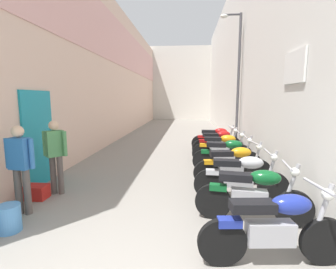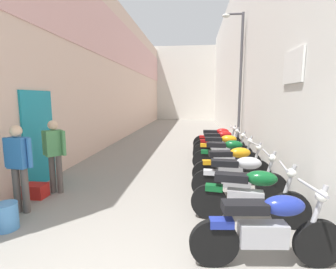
% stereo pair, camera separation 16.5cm
% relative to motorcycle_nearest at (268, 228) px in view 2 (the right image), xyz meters
% --- Properties ---
extents(ground_plane, '(37.86, 37.86, 0.00)m').
position_rel_motorcycle_nearest_xyz_m(ground_plane, '(-1.79, 7.99, -0.50)').
color(ground_plane, gray).
extents(building_left, '(0.45, 21.86, 6.53)m').
position_rel_motorcycle_nearest_xyz_m(building_left, '(-4.71, 9.95, 2.80)').
color(building_left, beige).
rests_on(building_left, ground).
extents(building_right, '(0.45, 21.86, 7.41)m').
position_rel_motorcycle_nearest_xyz_m(building_right, '(1.14, 9.99, 3.21)').
color(building_right, silver).
rests_on(building_right, ground).
extents(building_far_end, '(8.46, 2.00, 6.88)m').
position_rel_motorcycle_nearest_xyz_m(building_far_end, '(-1.79, 21.92, 2.94)').
color(building_far_end, beige).
rests_on(building_far_end, ground).
extents(motorcycle_nearest, '(1.85, 0.58, 1.04)m').
position_rel_motorcycle_nearest_xyz_m(motorcycle_nearest, '(0.00, 0.00, 0.00)').
color(motorcycle_nearest, black).
rests_on(motorcycle_nearest, ground).
extents(motorcycle_second, '(1.84, 0.58, 1.04)m').
position_rel_motorcycle_nearest_xyz_m(motorcycle_second, '(-0.00, 1.04, 0.00)').
color(motorcycle_second, black).
rests_on(motorcycle_second, ground).
extents(motorcycle_third, '(1.85, 0.58, 1.04)m').
position_rel_motorcycle_nearest_xyz_m(motorcycle_third, '(0.00, 1.95, 0.00)').
color(motorcycle_third, black).
rests_on(motorcycle_third, ground).
extents(motorcycle_fourth, '(1.84, 0.58, 1.04)m').
position_rel_motorcycle_nearest_xyz_m(motorcycle_fourth, '(-0.00, 2.84, 0.00)').
color(motorcycle_fourth, black).
rests_on(motorcycle_fourth, ground).
extents(motorcycle_fifth, '(1.85, 0.58, 1.04)m').
position_rel_motorcycle_nearest_xyz_m(motorcycle_fifth, '(0.00, 3.87, 0.00)').
color(motorcycle_fifth, black).
rests_on(motorcycle_fifth, ground).
extents(motorcycle_sixth, '(1.85, 0.58, 1.04)m').
position_rel_motorcycle_nearest_xyz_m(motorcycle_sixth, '(0.00, 4.82, 0.00)').
color(motorcycle_sixth, black).
rests_on(motorcycle_sixth, ground).
extents(motorcycle_seventh, '(1.84, 0.58, 1.04)m').
position_rel_motorcycle_nearest_xyz_m(motorcycle_seventh, '(-0.00, 5.75, 0.00)').
color(motorcycle_seventh, black).
rests_on(motorcycle_seventh, ground).
extents(motorcycle_eighth, '(1.85, 0.58, 1.04)m').
position_rel_motorcycle_nearest_xyz_m(motorcycle_eighth, '(0.00, 6.57, 0.00)').
color(motorcycle_eighth, black).
rests_on(motorcycle_eighth, ground).
extents(pedestrian_by_doorway, '(0.52, 0.24, 1.57)m').
position_rel_motorcycle_nearest_xyz_m(pedestrian_by_doorway, '(-3.93, 1.03, 0.42)').
color(pedestrian_by_doorway, '#564C47').
rests_on(pedestrian_by_doorway, ground).
extents(pedestrian_mid_alley, '(0.52, 0.39, 1.57)m').
position_rel_motorcycle_nearest_xyz_m(pedestrian_mid_alley, '(-3.83, 1.97, 0.42)').
color(pedestrian_mid_alley, '#564C47').
rests_on(pedestrian_mid_alley, ground).
extents(water_jug_beside_first, '(0.34, 0.34, 0.42)m').
position_rel_motorcycle_nearest_xyz_m(water_jug_beside_first, '(-3.77, 0.45, -0.29)').
color(water_jug_beside_first, '#4C8CCC').
rests_on(water_jug_beside_first, ground).
extents(plastic_crate, '(0.44, 0.32, 0.28)m').
position_rel_motorcycle_nearest_xyz_m(plastic_crate, '(-4.12, 1.67, -0.36)').
color(plastic_crate, red).
rests_on(plastic_crate, ground).
extents(street_lamp, '(0.79, 0.18, 5.09)m').
position_rel_motorcycle_nearest_xyz_m(street_lamp, '(0.71, 6.77, 2.45)').
color(street_lamp, '#47474C').
rests_on(street_lamp, ground).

